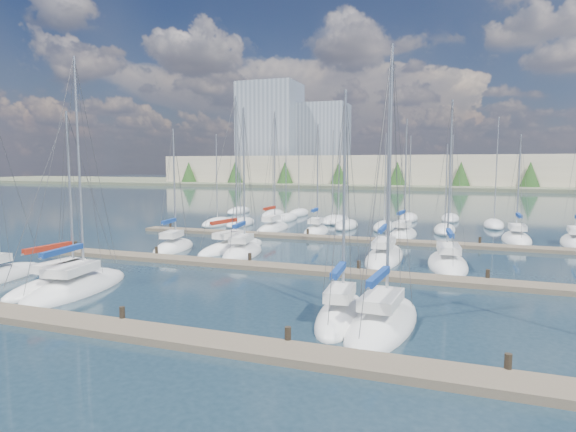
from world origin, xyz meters
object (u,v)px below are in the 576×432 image
(sailboat_h, at_px, (173,247))
(sailboat_o, at_px, (316,231))
(sailboat_n, at_px, (273,228))
(sailboat_c, at_px, (77,287))
(sailboat_j, at_px, (243,252))
(sailboat_q, at_px, (517,239))
(sailboat_e, at_px, (383,322))
(sailboat_i, at_px, (232,247))
(sailboat_r, at_px, (575,242))
(sailboat_k, at_px, (384,256))
(sailboat_p, at_px, (403,235))
(sailboat_l, at_px, (448,263))
(sailboat_d, at_px, (341,315))
(sailboat_b, at_px, (65,284))

(sailboat_h, relative_size, sailboat_o, 0.90)
(sailboat_h, bearing_deg, sailboat_n, 66.35)
(sailboat_c, bearing_deg, sailboat_j, 65.15)
(sailboat_q, bearing_deg, sailboat_h, -152.42)
(sailboat_e, bearing_deg, sailboat_j, 138.66)
(sailboat_i, relative_size, sailboat_h, 1.24)
(sailboat_j, distance_m, sailboat_r, 30.27)
(sailboat_j, relative_size, sailboat_n, 0.91)
(sailboat_i, distance_m, sailboat_r, 31.11)
(sailboat_k, height_order, sailboat_n, sailboat_k)
(sailboat_q, xyz_separation_m, sailboat_c, (-25.90, -28.53, 0.00))
(sailboat_p, relative_size, sailboat_c, 0.89)
(sailboat_p, bearing_deg, sailboat_q, 11.29)
(sailboat_l, bearing_deg, sailboat_p, 103.40)
(sailboat_p, height_order, sailboat_q, sailboat_p)
(sailboat_i, xyz_separation_m, sailboat_d, (13.14, -14.94, -0.00))
(sailboat_b, relative_size, sailboat_l, 0.89)
(sailboat_p, height_order, sailboat_o, sailboat_p)
(sailboat_j, xyz_separation_m, sailboat_o, (2.17, 13.60, 0.01))
(sailboat_h, distance_m, sailboat_q, 31.95)
(sailboat_h, xyz_separation_m, sailboat_o, (8.69, 13.62, 0.01))
(sailboat_d, bearing_deg, sailboat_e, -14.95)
(sailboat_e, relative_size, sailboat_o, 1.09)
(sailboat_p, height_order, sailboat_n, sailboat_n)
(sailboat_d, xyz_separation_m, sailboat_q, (10.27, 28.40, -0.02))
(sailboat_d, bearing_deg, sailboat_b, 175.02)
(sailboat_d, height_order, sailboat_c, sailboat_c)
(sailboat_i, height_order, sailboat_k, sailboat_k)
(sailboat_j, height_order, sailboat_q, sailboat_j)
(sailboat_p, height_order, sailboat_j, sailboat_j)
(sailboat_e, xyz_separation_m, sailboat_q, (8.24, 28.79, -0.01))
(sailboat_n, bearing_deg, sailboat_r, 1.70)
(sailboat_h, distance_m, sailboat_j, 6.52)
(sailboat_j, bearing_deg, sailboat_l, -5.83)
(sailboat_h, distance_m, sailboat_r, 36.11)
(sailboat_k, distance_m, sailboat_c, 21.77)
(sailboat_p, bearing_deg, sailboat_h, -135.59)
(sailboat_b, xyz_separation_m, sailboat_r, (31.97, 27.74, 0.02))
(sailboat_n, distance_m, sailboat_c, 27.53)
(sailboat_i, height_order, sailboat_d, sailboat_i)
(sailboat_b, bearing_deg, sailboat_p, 64.32)
(sailboat_p, distance_m, sailboat_j, 17.95)
(sailboat_b, distance_m, sailboat_r, 42.32)
(sailboat_q, bearing_deg, sailboat_o, -176.23)
(sailboat_b, height_order, sailboat_j, sailboat_j)
(sailboat_i, bearing_deg, sailboat_j, -31.14)
(sailboat_i, relative_size, sailboat_e, 1.03)
(sailboat_i, xyz_separation_m, sailboat_h, (-4.74, -1.67, -0.01))
(sailboat_i, relative_size, sailboat_k, 0.94)
(sailboat_q, distance_m, sailboat_n, 24.61)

